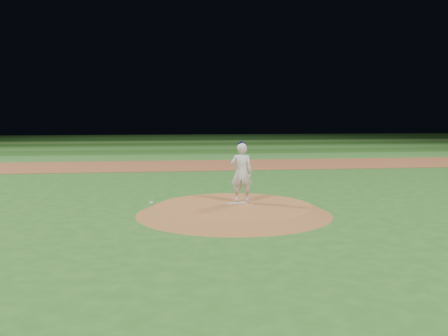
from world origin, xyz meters
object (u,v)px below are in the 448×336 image
Objects in this scene: pitchers_mound at (234,210)px; rosin_bag at (151,203)px; pitching_rubber at (237,203)px; pitcher_on_mound at (242,172)px.

rosin_bag reaches higher than pitchers_mound.
pitching_rubber is 0.34× the size of pitcher_on_mound.
rosin_bag is (-2.45, 0.35, 0.01)m from pitching_rubber.
pitcher_on_mound reaches higher than rosin_bag.
rosin_bag is at bearing 165.92° from pitchers_mound.
pitchers_mound is 2.39m from rosin_bag.
pitcher_on_mound is at bearing -1.72° from rosin_bag.
pitchers_mound is at bearing -121.53° from pitcher_on_mound.
pitching_rubber is (0.13, 0.23, 0.14)m from pitchers_mound.
pitching_rubber is 5.63× the size of rosin_bag.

